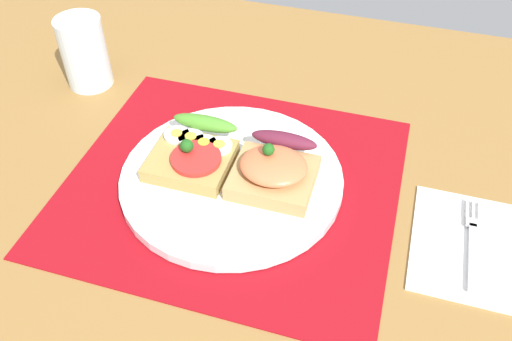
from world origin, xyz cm
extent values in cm
cube|color=olive|center=(0.00, 0.00, -1.60)|extent=(120.00, 90.00, 3.20)
cube|color=maroon|center=(0.00, 0.00, 0.15)|extent=(38.78, 35.04, 0.30)
cylinder|color=white|center=(0.00, 0.00, 0.92)|extent=(26.29, 26.29, 1.24)
cube|color=#A38847|center=(-5.06, 0.43, 2.42)|extent=(9.41, 8.53, 1.75)
cylinder|color=red|center=(-4.08, -0.62, 3.59)|extent=(5.90, 5.90, 0.60)
ellipsoid|color=#4B8E2B|center=(-5.06, 5.10, 4.19)|extent=(8.28, 2.20, 1.80)
sphere|color=#1E5919|center=(-5.37, 0.43, 4.69)|extent=(1.60, 1.60, 1.60)
cylinder|color=white|center=(-7.89, 2.68, 3.54)|extent=(3.10, 3.10, 0.50)
cylinder|color=yellow|center=(-7.89, 2.68, 3.87)|extent=(1.39, 1.39, 0.16)
cylinder|color=white|center=(-6.00, 2.62, 3.54)|extent=(3.10, 3.10, 0.50)
cylinder|color=yellow|center=(-6.00, 2.62, 3.87)|extent=(1.39, 1.39, 0.16)
cylinder|color=white|center=(-4.12, 2.08, 3.54)|extent=(3.10, 3.10, 0.50)
cylinder|color=yellow|center=(-4.12, 2.08, 3.87)|extent=(1.39, 1.39, 0.16)
cylinder|color=white|center=(-2.24, 2.26, 3.54)|extent=(3.10, 3.10, 0.50)
cylinder|color=yellow|center=(-2.24, 2.26, 3.87)|extent=(1.39, 1.39, 0.16)
cube|color=tan|center=(5.06, 0.04, 2.48)|extent=(9.38, 8.42, 1.88)
ellipsoid|color=#E76D42|center=(5.06, -0.42, 4.39)|extent=(7.69, 6.73, 1.93)
ellipsoid|color=#5C1C2F|center=(5.06, 4.65, 4.32)|extent=(7.97, 2.20, 1.80)
sphere|color=#1E5919|center=(4.26, 0.64, 6.05)|extent=(1.40, 1.40, 1.40)
cube|color=white|center=(27.48, -1.71, 0.30)|extent=(12.37, 14.91, 0.60)
cube|color=#B7B7BC|center=(27.51, -3.51, 0.76)|extent=(0.80, 9.02, 0.32)
cube|color=#B7B7BC|center=(27.51, 1.20, 0.76)|extent=(1.50, 1.20, 0.32)
cube|color=#B7B7BC|center=(26.86, 3.20, 0.76)|extent=(0.32, 2.80, 0.32)
cube|color=#B7B7BC|center=(27.51, 3.20, 0.76)|extent=(0.32, 2.80, 0.32)
cube|color=#B7B7BC|center=(28.16, 3.20, 0.76)|extent=(0.32, 2.80, 0.32)
cylinder|color=silver|center=(-26.47, 13.92, 5.11)|extent=(6.41, 6.41, 10.22)
camera|label=1|loc=(15.89, -42.81, 46.25)|focal=38.11mm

